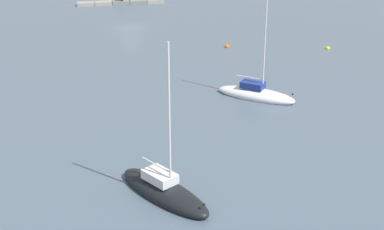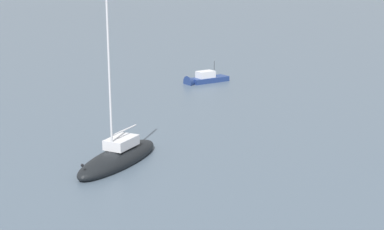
# 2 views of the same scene
# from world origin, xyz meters

# --- Properties ---
(sailboat_black_near) EXTENTS (6.28, 8.22, 11.10)m
(sailboat_black_near) POSITION_xyz_m (2.60, 46.25, 0.40)
(sailboat_black_near) COLOR black
(sailboat_black_near) RESTS_ON ground_plane
(motorboat_navy_mid) EXTENTS (1.82, 5.39, 2.99)m
(motorboat_navy_mid) POSITION_xyz_m (22.75, 26.48, 0.32)
(motorboat_navy_mid) COLOR navy
(motorboat_navy_mid) RESTS_ON ground_plane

